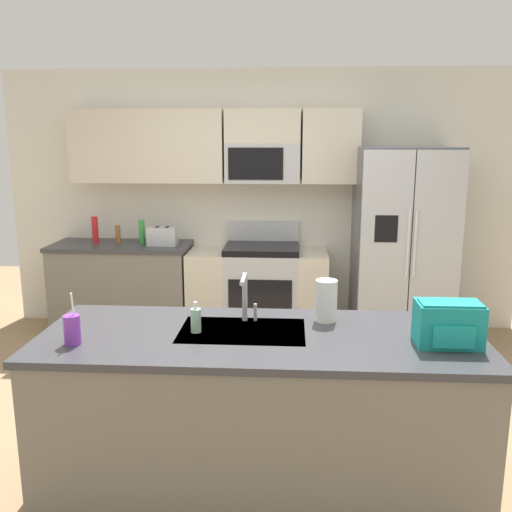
{
  "coord_description": "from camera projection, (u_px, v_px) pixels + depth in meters",
  "views": [
    {
      "loc": [
        0.31,
        -3.47,
        1.92
      ],
      "look_at": [
        0.04,
        0.6,
        1.05
      ],
      "focal_mm": 38.55,
      "sensor_mm": 36.0,
      "label": 1
    }
  ],
  "objects": [
    {
      "name": "paper_towel_roll",
      "position": [
        326.0,
        301.0,
        3.12
      ],
      "size": [
        0.12,
        0.12,
        0.24
      ],
      "primitive_type": "cylinder",
      "color": "white",
      "rests_on": "island_counter"
    },
    {
      "name": "kitchen_wall_unit",
      "position": [
        247.0,
        184.0,
        5.54
      ],
      "size": [
        5.2,
        0.43,
        2.6
      ],
      "color": "silver",
      "rests_on": "ground"
    },
    {
      "name": "toaster",
      "position": [
        162.0,
        236.0,
        5.37
      ],
      "size": [
        0.28,
        0.16,
        0.18
      ],
      "color": "#B7BABF",
      "rests_on": "back_counter"
    },
    {
      "name": "backpack",
      "position": [
        449.0,
        323.0,
        2.75
      ],
      "size": [
        0.32,
        0.22,
        0.23
      ],
      "color": "teal",
      "rests_on": "island_counter"
    },
    {
      "name": "bottle_red",
      "position": [
        95.0,
        230.0,
        5.48
      ],
      "size": [
        0.06,
        0.06,
        0.26
      ],
      "primitive_type": "cylinder",
      "color": "red",
      "rests_on": "back_counter"
    },
    {
      "name": "back_counter",
      "position": [
        123.0,
        287.0,
        5.55
      ],
      "size": [
        1.37,
        0.63,
        0.9
      ],
      "color": "slate",
      "rests_on": "ground"
    },
    {
      "name": "drink_cup_purple",
      "position": [
        72.0,
        329.0,
        2.77
      ],
      "size": [
        0.08,
        0.08,
        0.27
      ],
      "color": "purple",
      "rests_on": "island_counter"
    },
    {
      "name": "range_oven",
      "position": [
        258.0,
        290.0,
        5.47
      ],
      "size": [
        1.36,
        0.61,
        1.1
      ],
      "color": "#B7BABF",
      "rests_on": "ground"
    },
    {
      "name": "island_counter",
      "position": [
        260.0,
        411.0,
        3.03
      ],
      "size": [
        2.36,
        0.91,
        0.9
      ],
      "color": "slate",
      "rests_on": "ground"
    },
    {
      "name": "soap_dispenser",
      "position": [
        196.0,
        320.0,
        2.95
      ],
      "size": [
        0.06,
        0.06,
        0.17
      ],
      "color": "#A5D8B2",
      "rests_on": "island_counter"
    },
    {
      "name": "ground_plane",
      "position": [
        244.0,
        422.0,
        3.81
      ],
      "size": [
        9.0,
        9.0,
        0.0
      ],
      "primitive_type": "plane",
      "color": "#997A56",
      "rests_on": "ground"
    },
    {
      "name": "bottle_green",
      "position": [
        142.0,
        232.0,
        5.42
      ],
      "size": [
        0.06,
        0.06,
        0.24
      ],
      "primitive_type": "cylinder",
      "color": "green",
      "rests_on": "back_counter"
    },
    {
      "name": "refrigerator",
      "position": [
        402.0,
        246.0,
        5.22
      ],
      "size": [
        0.9,
        0.76,
        1.85
      ],
      "color": "#4C4F54",
      "rests_on": "ground"
    },
    {
      "name": "sink_faucet",
      "position": [
        245.0,
        294.0,
        3.09
      ],
      "size": [
        0.08,
        0.21,
        0.28
      ],
      "color": "#B7BABF",
      "rests_on": "island_counter"
    },
    {
      "name": "pepper_mill",
      "position": [
        118.0,
        235.0,
        5.44
      ],
      "size": [
        0.05,
        0.05,
        0.18
      ],
      "primitive_type": "cylinder",
      "color": "brown",
      "rests_on": "back_counter"
    }
  ]
}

